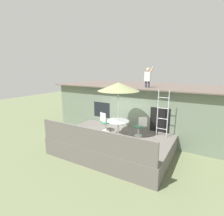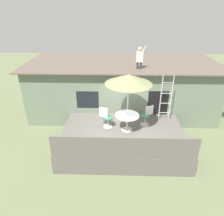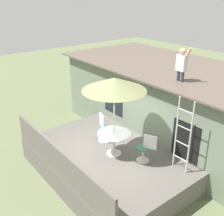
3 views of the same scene
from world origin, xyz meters
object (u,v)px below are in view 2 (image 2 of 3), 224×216
(patio_chair_right, at_px, (147,116))
(person_figure, at_px, (140,56))
(patio_chair_left, at_px, (106,118))
(patio_table, at_px, (127,118))
(patio_umbrella, at_px, (129,79))
(step_ladder, at_px, (166,98))

(patio_chair_right, bearing_deg, person_figure, -108.64)
(person_figure, distance_m, patio_chair_right, 2.89)
(patio_chair_right, bearing_deg, patio_chair_left, -21.35)
(patio_table, xyz_separation_m, patio_chair_left, (-0.92, 0.27, -0.13))
(patio_umbrella, relative_size, patio_chair_right, 2.76)
(step_ladder, height_order, person_figure, person_figure)
(patio_umbrella, relative_size, patio_chair_left, 2.76)
(person_figure, bearing_deg, step_ladder, -45.13)
(patio_umbrella, height_order, patio_chair_left, patio_umbrella)
(patio_table, distance_m, patio_umbrella, 1.76)
(person_figure, bearing_deg, patio_table, -105.50)
(patio_table, bearing_deg, patio_chair_left, 163.86)
(person_figure, xyz_separation_m, patio_chair_left, (-1.53, -1.95, -2.30))
(patio_chair_right, bearing_deg, step_ladder, -178.04)
(patio_umbrella, xyz_separation_m, person_figure, (0.61, 2.21, 0.41))
(patio_umbrella, relative_size, person_figure, 2.29)
(patio_table, relative_size, patio_chair_left, 1.13)
(person_figure, distance_m, patio_chair_left, 3.38)
(patio_table, distance_m, person_figure, 3.16)
(patio_table, relative_size, patio_chair_right, 1.13)
(patio_table, height_order, patio_umbrella, patio_umbrella)
(step_ladder, xyz_separation_m, person_figure, (-1.19, 1.20, 1.65))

